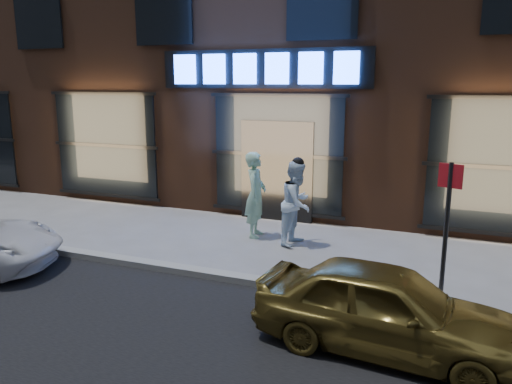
% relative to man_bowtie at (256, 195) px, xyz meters
% --- Properties ---
extents(ground, '(90.00, 90.00, 0.00)m').
position_rel_man_bowtie_xyz_m(ground, '(-0.02, -2.50, -0.93)').
color(ground, slate).
rests_on(ground, ground).
extents(curb, '(60.00, 0.25, 0.12)m').
position_rel_man_bowtie_xyz_m(curb, '(-0.02, -2.50, -0.87)').
color(curb, gray).
rests_on(curb, ground).
extents(storefront_building, '(30.20, 8.28, 10.30)m').
position_rel_man_bowtie_xyz_m(storefront_building, '(-0.02, 5.49, 4.22)').
color(storefront_building, '#54301E').
rests_on(storefront_building, ground).
extents(man_bowtie, '(0.55, 0.74, 1.85)m').
position_rel_man_bowtie_xyz_m(man_bowtie, '(0.00, 0.00, 0.00)').
color(man_bowtie, '#A3D6AE').
rests_on(man_bowtie, ground).
extents(man_cap, '(0.78, 0.94, 1.74)m').
position_rel_man_bowtie_xyz_m(man_cap, '(0.99, -0.18, -0.05)').
color(man_cap, silver).
rests_on(man_cap, ground).
extents(gold_sedan, '(3.39, 1.61, 1.12)m').
position_rel_man_bowtie_xyz_m(gold_sedan, '(3.26, -3.82, -0.37)').
color(gold_sedan, olive).
rests_on(gold_sedan, ground).
extents(sign_post, '(0.34, 0.15, 2.18)m').
position_rel_man_bowtie_xyz_m(sign_post, '(3.87, -2.19, 0.39)').
color(sign_post, '#262628').
rests_on(sign_post, ground).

